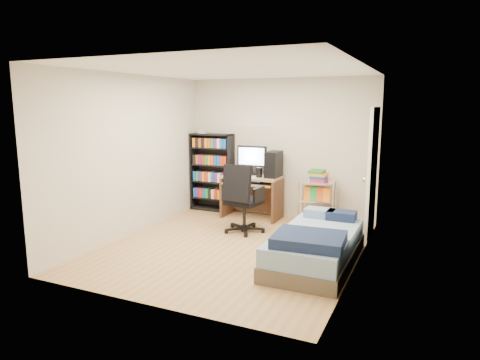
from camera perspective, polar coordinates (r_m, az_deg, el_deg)
The scene contains 7 objects.
room at distance 5.98m, azimuth -1.03°, elevation 2.49°, with size 3.58×4.08×2.58m.
media_shelf at distance 8.26m, azimuth -3.76°, elevation 1.16°, with size 0.84×0.28×1.55m.
computer_desk at distance 7.70m, azimuth 2.47°, elevation 0.04°, with size 1.03×0.60×1.30m.
office_chair at distance 6.87m, azimuth 0.36°, elevation -4.12°, with size 0.75×0.75×1.12m.
wire_cart at distance 7.34m, azimuth 10.30°, elevation -1.29°, with size 0.62×0.47×0.94m.
bed at distance 5.66m, azimuth 10.08°, elevation -8.64°, with size 0.95×1.90×0.54m.
door at distance 6.83m, azimuth 17.20°, elevation 0.86°, with size 0.12×0.80×2.00m.
Camera 1 is at (2.54, -5.35, 2.03)m, focal length 32.00 mm.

